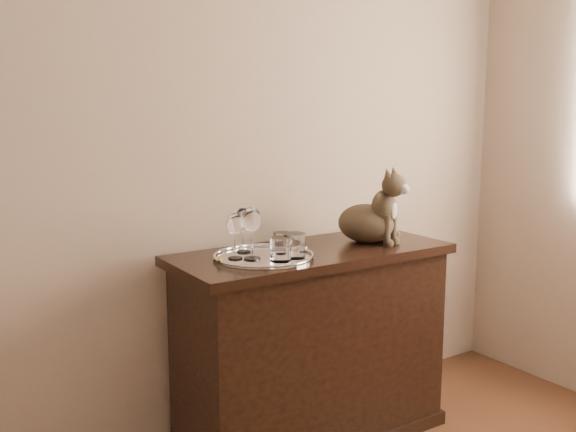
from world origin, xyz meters
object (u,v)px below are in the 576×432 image
(tray, at_px, (264,258))
(tumbler_a, at_px, (294,246))
(sideboard, at_px, (312,346))
(wine_glass_b, at_px, (243,230))
(tumbler_c, at_px, (282,242))
(cat, at_px, (366,204))
(wine_glass_d, at_px, (252,233))
(tumbler_b, at_px, (281,249))
(wine_glass_a, at_px, (235,236))

(tray, bearing_deg, tumbler_a, -41.08)
(sideboard, xyz_separation_m, wine_glass_b, (-0.28, 0.09, 0.52))
(tumbler_c, xyz_separation_m, cat, (0.44, -0.00, 0.12))
(wine_glass_d, bearing_deg, tumbler_c, 13.62)
(sideboard, height_order, wine_glass_d, wine_glass_d)
(tray, relative_size, cat, 1.18)
(tray, relative_size, tumbler_c, 4.88)
(tumbler_a, xyz_separation_m, tumbler_c, (0.01, 0.11, -0.01))
(wine_glass_b, xyz_separation_m, tumbler_b, (0.04, -0.22, -0.05))
(tumbler_b, relative_size, cat, 0.28)
(sideboard, bearing_deg, wine_glass_b, 162.82)
(sideboard, bearing_deg, tumbler_b, -151.79)
(wine_glass_a, distance_m, cat, 0.66)
(wine_glass_b, relative_size, wine_glass_d, 0.89)
(wine_glass_a, relative_size, tumbler_c, 2.22)
(wine_glass_d, relative_size, tumbler_a, 2.10)
(tumbler_c, bearing_deg, tray, -162.93)
(tumbler_c, bearing_deg, sideboard, -1.06)
(tray, height_order, cat, cat)
(tumbler_b, xyz_separation_m, tumbler_c, (0.09, 0.13, -0.01))
(wine_glass_a, relative_size, tumbler_b, 1.95)
(wine_glass_a, distance_m, tumbler_c, 0.22)
(wine_glass_d, bearing_deg, wine_glass_b, 75.58)
(tumbler_b, height_order, cat, cat)
(wine_glass_d, distance_m, tumbler_b, 0.13)
(tray, bearing_deg, tumbler_c, 17.07)
(wine_glass_a, bearing_deg, wine_glass_d, -38.12)
(wine_glass_b, relative_size, tumbler_c, 2.24)
(sideboard, distance_m, wine_glass_b, 0.60)
(tumbler_b, xyz_separation_m, cat, (0.53, 0.13, 0.11))
(sideboard, bearing_deg, tumbler_a, -146.17)
(cat, bearing_deg, sideboard, 157.55)
(sideboard, distance_m, cat, 0.66)
(wine_glass_d, height_order, cat, cat)
(tumbler_c, bearing_deg, tumbler_b, -124.28)
(tray, xyz_separation_m, tumbler_c, (0.11, 0.03, 0.04))
(tray, height_order, wine_glass_a, wine_glass_a)
(tumbler_a, bearing_deg, sideboard, 33.83)
(cat, bearing_deg, tumbler_a, 171.11)
(wine_glass_d, xyz_separation_m, tumbler_a, (0.15, -0.07, -0.05))
(tray, height_order, tumbler_a, tumbler_a)
(tumbler_a, distance_m, cat, 0.48)
(tumbler_c, relative_size, cat, 0.24)
(tumbler_a, distance_m, tumbler_c, 0.11)
(wine_glass_a, relative_size, cat, 0.54)
(tray, bearing_deg, wine_glass_b, 102.51)
(wine_glass_a, xyz_separation_m, tumbler_a, (0.20, -0.11, -0.04))
(wine_glass_d, relative_size, tumbler_c, 2.51)
(tumbler_a, bearing_deg, wine_glass_d, 154.05)
(tray, distance_m, tumbler_b, 0.11)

